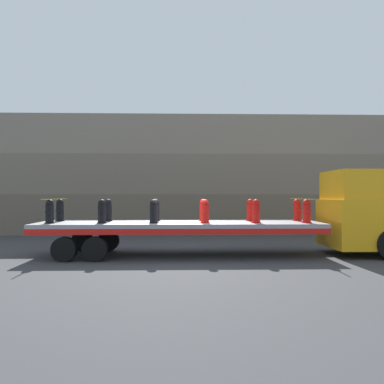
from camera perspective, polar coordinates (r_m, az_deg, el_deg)
ground_plane at (r=14.13m, az=-1.92°, el=-9.65°), size 120.00×120.00×0.00m
rock_cliff at (r=22.73m, az=-1.80°, el=2.57°), size 60.00×3.30×6.92m
truck_cab at (r=15.56m, az=24.55°, el=-3.00°), size 2.60×2.67×3.17m
flatbed_trailer at (r=14.02m, az=-4.30°, el=-5.45°), size 10.40×2.65×1.25m
fire_hydrant_black_near_0 at (r=14.19m, az=-20.87°, el=-2.83°), size 0.35×0.57×0.85m
fire_hydrant_black_far_0 at (r=15.26m, az=-19.48°, el=-2.66°), size 0.35×0.57×0.85m
fire_hydrant_black_near_1 at (r=13.70m, az=-13.57°, el=-2.93°), size 0.35×0.57×0.85m
fire_hydrant_black_far_1 at (r=14.80m, az=-12.67°, el=-2.75°), size 0.35×0.57×0.85m
fire_hydrant_black_near_2 at (r=13.44m, az=-5.86°, el=-2.99°), size 0.35×0.57×0.85m
fire_hydrant_black_far_2 at (r=14.56m, az=-5.53°, el=-2.80°), size 0.35×0.57×0.85m
fire_hydrant_red_near_3 at (r=13.43m, az=2.00°, el=-2.99°), size 0.35×0.57×0.85m
fire_hydrant_red_far_3 at (r=14.55m, az=1.73°, el=-2.80°), size 0.35×0.57×0.85m
fire_hydrant_red_near_4 at (r=13.67m, az=9.74°, el=-2.94°), size 0.35×0.57×0.85m
fire_hydrant_red_far_4 at (r=14.77m, az=8.88°, el=-2.76°), size 0.35×0.57×0.85m
fire_hydrant_red_near_5 at (r=14.15m, az=17.08°, el=-2.84°), size 0.35×0.57×0.85m
fire_hydrant_red_far_5 at (r=15.21m, az=15.72°, el=-2.68°), size 0.35×0.57×0.85m
cargo_strap_rear at (r=14.71m, az=-20.14°, el=-1.01°), size 0.05×2.75×0.01m
cargo_strap_middle at (r=14.67m, az=16.37°, el=-1.02°), size 0.05×2.75×0.01m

